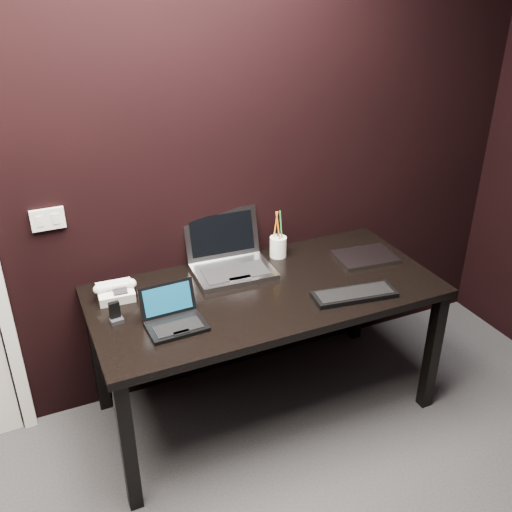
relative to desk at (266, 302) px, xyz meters
name	(u,v)px	position (x,y,z in m)	size (l,w,h in m)	color
wall_back	(175,163)	(-0.30, 0.40, 0.64)	(4.00, 4.00, 0.00)	black
wall_switch	(48,219)	(-0.92, 0.39, 0.46)	(0.15, 0.02, 0.10)	silver
desk	(266,302)	(0.00, 0.00, 0.00)	(1.70, 0.80, 0.74)	black
netbook	(174,318)	(-0.50, -0.12, 0.11)	(0.26, 0.23, 0.16)	black
silver_laptop	(230,261)	(-0.09, 0.25, 0.13)	(0.42, 0.38, 0.27)	#9C9DA1
ext_keyboard	(354,294)	(0.35, -0.24, 0.09)	(0.42, 0.19, 0.03)	black
closed_laptop	(365,257)	(0.62, 0.07, 0.09)	(0.33, 0.25, 0.02)	#939398
desk_phone	(116,292)	(-0.69, 0.21, 0.11)	(0.20, 0.16, 0.10)	silver
mobile_phone	(115,315)	(-0.73, 0.01, 0.11)	(0.06, 0.05, 0.10)	black
pen_cup	(278,246)	(0.21, 0.29, 0.14)	(0.10, 0.10, 0.26)	white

